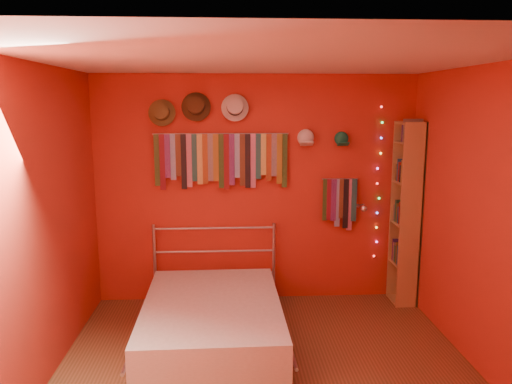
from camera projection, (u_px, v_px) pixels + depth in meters
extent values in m
plane|color=brown|center=(268.00, 381.00, 3.99)|extent=(3.50, 3.50, 0.00)
cube|color=#AC2C1B|center=(256.00, 190.00, 5.49)|extent=(3.50, 0.02, 2.50)
cube|color=#AC2C1B|center=(493.00, 226.00, 3.87)|extent=(0.02, 3.50, 2.50)
cube|color=#AC2C1B|center=(32.00, 233.00, 3.68)|extent=(0.02, 3.50, 2.50)
cube|color=white|center=(269.00, 59.00, 3.55)|extent=(3.50, 3.50, 0.02)
cylinder|color=#ACACB1|center=(221.00, 134.00, 5.32)|extent=(1.45, 0.01, 0.01)
cube|color=#2B4B1E|center=(157.00, 160.00, 5.32)|extent=(0.06, 0.01, 0.56)
cube|color=maroon|center=(162.00, 162.00, 5.32)|extent=(0.06, 0.01, 0.60)
cube|color=#581B6D|center=(167.00, 156.00, 5.30)|extent=(0.06, 0.01, 0.47)
cube|color=#6B8ABF|center=(173.00, 157.00, 5.32)|extent=(0.06, 0.01, 0.49)
cube|color=#4F2C1A|center=(178.00, 155.00, 5.31)|extent=(0.06, 0.01, 0.45)
cube|color=black|center=(184.00, 162.00, 5.32)|extent=(0.06, 0.01, 0.59)
cube|color=#B95C78|center=(189.00, 161.00, 5.34)|extent=(0.06, 0.01, 0.57)
cube|color=#17524A|center=(194.00, 158.00, 5.33)|extent=(0.06, 0.01, 0.51)
cube|color=tan|center=(200.00, 159.00, 5.33)|extent=(0.06, 0.01, 0.54)
cube|color=brown|center=(205.00, 159.00, 5.34)|extent=(0.06, 0.01, 0.54)
cube|color=#121A51|center=(210.00, 158.00, 5.34)|extent=(0.06, 0.01, 0.51)
cube|color=brown|center=(216.00, 158.00, 5.34)|extent=(0.06, 0.01, 0.51)
cube|color=#1D471C|center=(221.00, 161.00, 5.36)|extent=(0.06, 0.01, 0.59)
cube|color=#600E11|center=(227.00, 162.00, 5.36)|extent=(0.06, 0.01, 0.60)
cube|color=#471860|center=(232.00, 160.00, 5.35)|extent=(0.06, 0.01, 0.55)
cube|color=#739ACD|center=(237.00, 156.00, 5.36)|extent=(0.06, 0.01, 0.47)
cube|color=#532F1B|center=(242.00, 160.00, 5.36)|extent=(0.06, 0.01, 0.56)
cube|color=black|center=(248.00, 161.00, 5.36)|extent=(0.06, 0.01, 0.59)
cube|color=#BF5F98|center=(253.00, 161.00, 5.38)|extent=(0.06, 0.01, 0.59)
cube|color=#19575A|center=(258.00, 156.00, 5.36)|extent=(0.06, 0.01, 0.49)
cube|color=#C1C64F|center=(264.00, 155.00, 5.36)|extent=(0.06, 0.01, 0.44)
cube|color=maroon|center=(269.00, 158.00, 5.38)|extent=(0.06, 0.01, 0.51)
cube|color=navy|center=(274.00, 155.00, 5.37)|extent=(0.06, 0.01, 0.46)
cube|color=olive|center=(279.00, 159.00, 5.38)|extent=(0.06, 0.01, 0.54)
cube|color=#24461C|center=(285.00, 161.00, 5.39)|extent=(0.06, 0.01, 0.58)
cylinder|color=#ACACB1|center=(340.00, 179.00, 5.47)|extent=(0.40, 0.01, 0.01)
cube|color=#264E1F|center=(325.00, 200.00, 5.50)|extent=(0.06, 0.01, 0.46)
cube|color=maroon|center=(329.00, 200.00, 5.49)|extent=(0.06, 0.01, 0.46)
cube|color=#4B1A6A|center=(334.00, 200.00, 5.49)|extent=(0.06, 0.01, 0.47)
cube|color=#7D9CDE|center=(337.00, 203.00, 5.51)|extent=(0.06, 0.01, 0.54)
cube|color=#50311A|center=(342.00, 199.00, 5.50)|extent=(0.06, 0.01, 0.44)
cube|color=black|center=(346.00, 204.00, 5.50)|extent=(0.06, 0.01, 0.55)
cube|color=#BB5D96|center=(350.00, 205.00, 5.52)|extent=(0.06, 0.01, 0.58)
cube|color=#195159|center=(354.00, 200.00, 5.51)|extent=(0.06, 0.01, 0.47)
cylinder|color=brown|center=(162.00, 113.00, 5.23)|extent=(0.28, 0.07, 0.28)
cylinder|color=brown|center=(161.00, 112.00, 5.18)|extent=(0.17, 0.14, 0.19)
cylinder|color=#332314|center=(162.00, 112.00, 5.21)|extent=(0.17, 0.06, 0.17)
cylinder|color=#422D17|center=(196.00, 107.00, 5.24)|extent=(0.31, 0.08, 0.30)
cylinder|color=#422D17|center=(196.00, 106.00, 5.19)|extent=(0.18, 0.15, 0.20)
cylinder|color=black|center=(196.00, 106.00, 5.21)|extent=(0.19, 0.06, 0.19)
cylinder|color=beige|center=(235.00, 108.00, 5.27)|extent=(0.29, 0.07, 0.29)
cylinder|color=beige|center=(235.00, 107.00, 5.21)|extent=(0.17, 0.14, 0.19)
cylinder|color=black|center=(235.00, 107.00, 5.24)|extent=(0.18, 0.06, 0.18)
ellipsoid|color=white|center=(306.00, 138.00, 5.37)|extent=(0.18, 0.14, 0.18)
cube|color=white|center=(307.00, 144.00, 5.27)|extent=(0.13, 0.10, 0.05)
ellipsoid|color=#18704D|center=(341.00, 139.00, 5.40)|extent=(0.17, 0.13, 0.17)
cube|color=#18704D|center=(343.00, 144.00, 5.30)|extent=(0.12, 0.09, 0.05)
sphere|color=#FF3333|center=(381.00, 107.00, 5.37)|extent=(0.02, 0.02, 0.02)
sphere|color=#33FF4C|center=(382.00, 123.00, 5.40)|extent=(0.02, 0.02, 0.02)
sphere|color=#4C66FF|center=(381.00, 138.00, 5.43)|extent=(0.02, 0.02, 0.02)
sphere|color=yellow|center=(381.00, 153.00, 5.46)|extent=(0.02, 0.02, 0.02)
sphere|color=#FF4CCC|center=(378.00, 168.00, 5.49)|extent=(0.02, 0.02, 0.02)
sphere|color=#FF3333|center=(377.00, 183.00, 5.52)|extent=(0.02, 0.02, 0.02)
sphere|color=#33FF4C|center=(379.00, 198.00, 5.55)|extent=(0.02, 0.02, 0.02)
sphere|color=#4C66FF|center=(377.00, 213.00, 5.58)|extent=(0.02, 0.02, 0.02)
sphere|color=yellow|center=(376.00, 227.00, 5.61)|extent=(0.02, 0.02, 0.02)
sphere|color=#FF4CCC|center=(377.00, 242.00, 5.64)|extent=(0.02, 0.02, 0.02)
sphere|color=#FF3333|center=(374.00, 256.00, 5.66)|extent=(0.02, 0.02, 0.02)
cylinder|color=#ACACB1|center=(358.00, 206.00, 5.57)|extent=(0.04, 0.03, 0.04)
cylinder|color=#ACACB1|center=(361.00, 205.00, 5.45)|extent=(0.01, 0.26, 0.08)
sphere|color=white|center=(364.00, 209.00, 5.32)|extent=(0.07, 0.07, 0.07)
cube|color=#AB824D|center=(411.00, 218.00, 5.25)|extent=(0.24, 0.02, 2.00)
cube|color=#AB824D|center=(401.00, 211.00, 5.57)|extent=(0.24, 0.02, 2.00)
cube|color=#AB824D|center=(416.00, 214.00, 5.42)|extent=(0.02, 0.34, 2.00)
cube|color=#AB824D|center=(401.00, 300.00, 5.58)|extent=(0.24, 0.32, 0.02)
cube|color=#AB824D|center=(403.00, 263.00, 5.51)|extent=(0.24, 0.32, 0.02)
cube|color=#AB824D|center=(405.00, 223.00, 5.43)|extent=(0.24, 0.32, 0.02)
cube|color=#AB824D|center=(408.00, 183.00, 5.35)|extent=(0.24, 0.32, 0.02)
cube|color=#AB824D|center=(410.00, 142.00, 5.27)|extent=(0.24, 0.32, 0.02)
cube|color=#AB824D|center=(411.00, 123.00, 5.24)|extent=(0.24, 0.32, 0.02)
cylinder|color=#ACACB1|center=(155.00, 264.00, 5.48)|extent=(0.03, 0.03, 0.89)
cylinder|color=#ACACB1|center=(274.00, 262.00, 5.55)|extent=(0.03, 0.03, 0.89)
cylinder|color=#ACACB1|center=(215.00, 273.00, 5.53)|extent=(1.31, 0.02, 0.02)
cylinder|color=#ACACB1|center=(214.00, 251.00, 5.49)|extent=(1.31, 0.02, 0.02)
cylinder|color=#ACACB1|center=(214.00, 228.00, 5.44)|extent=(1.31, 0.02, 0.02)
cube|color=beige|center=(212.00, 320.00, 4.63)|extent=(1.28, 1.80, 0.36)
cylinder|color=#ACACB1|center=(141.00, 323.00, 4.60)|extent=(0.05, 1.78, 0.03)
cylinder|color=#ACACB1|center=(283.00, 320.00, 4.67)|extent=(0.05, 1.78, 0.03)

